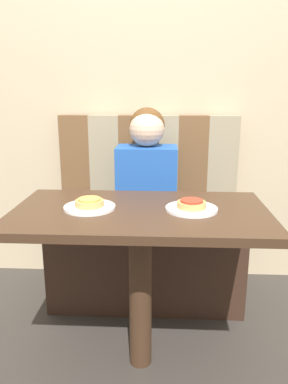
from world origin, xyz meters
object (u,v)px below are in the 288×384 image
Objects in this scene: person at (147,170)px; plate_left at (89,207)px; plate_right at (192,209)px; pizza_left at (89,203)px; pizza_right at (192,204)px.

plate_left is (-0.21, -0.61, -0.03)m from person.
plate_left and plate_right have the same top height.
pizza_left is 1.00× the size of pizza_right.
plate_left is 0.42m from pizza_right.
plate_right is at bearing 0.00° from plate_left.
pizza_left is at bearing -180.00° from plate_right.
pizza_right is at bearing 0.00° from pizza_left.
pizza_right is (0.42, 0.00, 0.00)m from pizza_left.
pizza_left and pizza_right have the same top height.
pizza_right is (0.42, -0.00, 0.02)m from plate_left.
pizza_right is (0.21, -0.61, -0.01)m from person.
pizza_left is 0.42m from pizza_right.
plate_left is 1.00× the size of plate_right.
person is 0.65m from pizza_left.
plate_right is at bearing -70.91° from person.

